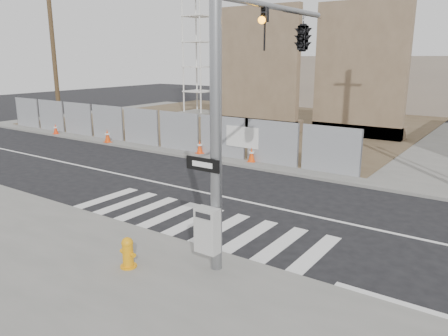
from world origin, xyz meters
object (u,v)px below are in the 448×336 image
Objects in this scene: traffic_cone_c at (200,147)px; traffic_cone_b at (107,136)px; crane_tower at (198,4)px; fire_hydrant at (128,252)px; signal_pole at (278,63)px; traffic_cone_a at (56,129)px; traffic_cone_d at (252,155)px.

traffic_cone_b is at bearing -173.93° from traffic_cone_c.
crane_tower is 29.12m from fire_hydrant.
fire_hydrant is at bearing -113.92° from signal_pole.
crane_tower is 17.61m from traffic_cone_c.
traffic_cone_a is (-17.47, 10.18, -0.05)m from fire_hydrant.
crane_tower is 15.71m from traffic_cone_b.
fire_hydrant is at bearing -39.08° from traffic_cone_b.
traffic_cone_a is 11.21m from traffic_cone_c.
traffic_cone_d is (-4.89, 6.89, -4.33)m from signal_pole.
traffic_cone_b reaches higher than traffic_cone_c.
crane_tower is 26.23× the size of traffic_cone_c.
crane_tower is at bearing 82.38° from traffic_cone_a.
traffic_cone_a is at bearing -177.54° from traffic_cone_d.
traffic_cone_b is 1.11× the size of traffic_cone_c.
traffic_cone_b is 9.38m from traffic_cone_d.
crane_tower is at bearing 104.26° from traffic_cone_b.
signal_pole reaches higher than fire_hydrant.
traffic_cone_d is at bearing 116.90° from fire_hydrant.
traffic_cone_b is 6.27m from traffic_cone_c.
signal_pole is 11.44m from traffic_cone_c.
traffic_cone_d is at bearing -0.66° from traffic_cone_c.
crane_tower is at bearing 132.57° from signal_pole.
traffic_cone_b is (3.25, -12.78, -8.53)m from crane_tower.
traffic_cone_a is at bearing 161.90° from signal_pole.
signal_pole is 10.63× the size of traffic_cone_a.
fire_hydrant is 16.12m from traffic_cone_b.
fire_hydrant is 1.13× the size of traffic_cone_a.
traffic_cone_a is 0.95× the size of traffic_cone_c.
crane_tower reaches higher than signal_pole.
signal_pole reaches higher than traffic_cone_a.
traffic_cone_d is (12.60, -12.15, -8.57)m from crane_tower.
traffic_cone_b is at bearing 151.49° from fire_hydrant.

